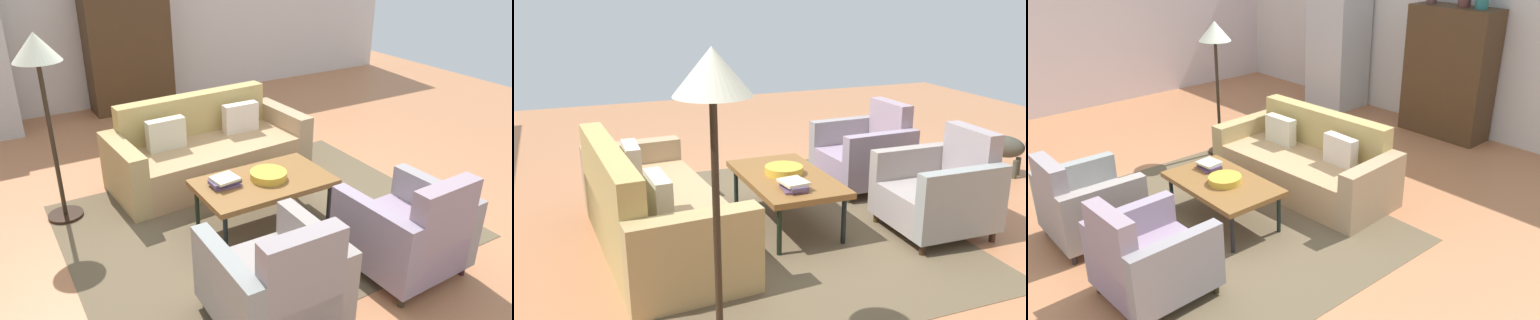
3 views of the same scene
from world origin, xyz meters
The scene contains 13 objects.
ground_plane centered at (0.00, 0.00, 0.00)m, with size 11.68×11.68×0.00m, color #BA764C.
wall_back centered at (0.00, 4.32, 1.40)m, with size 9.73×0.12×2.80m, color silver.
wall_left centered at (-4.87, 0.00, 1.40)m, with size 0.12×8.64×2.80m, color silver.
area_rug centered at (-0.22, 0.15, 0.00)m, with size 3.40×2.60×0.01m, color brown.
couch centered at (-0.22, 1.28, 0.29)m, with size 2.15×1.03×0.86m.
coffee_table centered at (-0.22, 0.10, 0.41)m, with size 1.20×0.70×0.45m.
armchair_left centered at (-0.82, -1.07, 0.34)m, with size 0.81×0.81×0.88m.
armchair_right centered at (0.39, -1.07, 0.34)m, with size 0.83×0.83×0.88m.
fruit_bowl centered at (-0.17, 0.10, 0.49)m, with size 0.33×0.33×0.07m, color gold.
book_stack centered at (-0.56, 0.18, 0.49)m, with size 0.27×0.22×0.08m.
cabinet centered at (-0.19, 3.98, 0.90)m, with size 1.20×0.51×1.80m.
refrigerator centered at (-2.21, 3.87, 0.93)m, with size 0.80×0.73×1.85m.
floor_lamp centered at (-1.76, 1.15, 1.44)m, with size 0.40×0.40×1.72m.
Camera 3 is at (3.80, -2.65, 2.76)m, focal length 37.94 mm.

